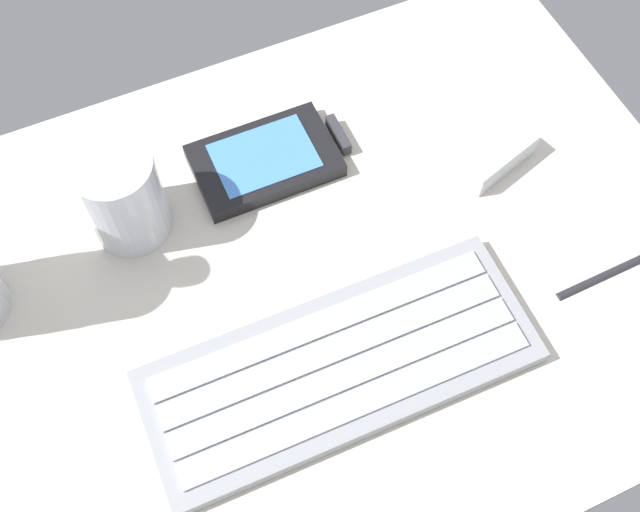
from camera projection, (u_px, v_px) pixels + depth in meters
The scene contains 6 objects.
ground_plane at pixel (321, 282), 61.99cm from camera, with size 64.00×48.00×2.80cm.
keyboard at pixel (339, 366), 56.68cm from camera, with size 29.19×11.51×1.70cm.
handheld_device at pixel (272, 158), 65.72cm from camera, with size 12.85×7.70×1.50cm.
juice_cup at pixel (123, 199), 59.99cm from camera, with size 6.40×6.40×8.50cm.
charger_block at pixel (485, 147), 65.71cm from camera, with size 7.00×5.60×2.40cm, color silver.
stylus_pen at pixel (609, 273), 60.89cm from camera, with size 0.70×0.70×9.50cm, color #26262B.
Camera 1 is at (-11.49, -25.53, 54.46)cm, focal length 43.32 mm.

